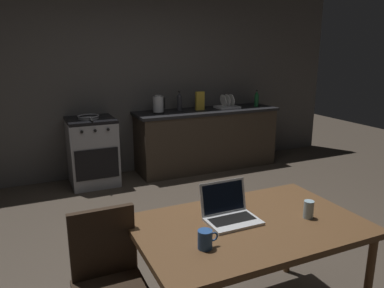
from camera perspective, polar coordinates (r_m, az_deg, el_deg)
The scene contains 15 objects.
ground_plane at distance 3.38m, azimuth 2.34°, elevation -17.21°, with size 12.00×12.00×0.00m, color #473D33.
back_wall at distance 5.48m, azimuth -7.50°, elevation 10.34°, with size 6.40×0.10×2.78m, color #4F4C4A.
kitchen_counter at distance 5.63m, azimuth 2.22°, elevation 0.82°, with size 2.16×0.64×0.89m.
stove_oven at distance 5.11m, azimuth -14.98°, elevation -1.11°, with size 0.60×0.62×0.89m.
dining_table at distance 2.39m, azimuth 8.74°, elevation -13.27°, with size 1.39×0.88×0.73m.
chair at distance 2.31m, azimuth -12.68°, elevation -19.20°, with size 0.40×0.40×0.89m.
laptop at distance 2.37m, azimuth 5.81°, elevation -10.48°, with size 0.32×0.27×0.22m.
electric_kettle at distance 5.22m, azimuth -5.18°, elevation 6.01°, with size 0.18×0.16×0.25m.
bottle at distance 5.90m, azimuth 9.85°, elevation 6.84°, with size 0.07×0.07×0.26m.
frying_pan at distance 4.98m, azimuth -15.55°, elevation 4.00°, with size 0.27×0.45×0.05m.
coffee_mug at distance 2.06m, azimuth 2.06°, elevation -14.36°, with size 0.12×0.08×0.10m.
drinking_glass at distance 2.49m, azimuth 17.40°, elevation -9.53°, with size 0.06×0.06×0.11m.
cereal_box at distance 5.49m, azimuth 1.21°, elevation 6.62°, with size 0.13×0.05×0.27m.
dish_rack at distance 5.69m, azimuth 5.40°, elevation 5.96°, with size 0.34×0.26×0.21m.
bottle_b at distance 5.42m, azimuth -1.94°, elevation 6.53°, with size 0.07×0.07×0.29m.
Camera 1 is at (-1.32, -2.56, 1.78)m, focal length 34.88 mm.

